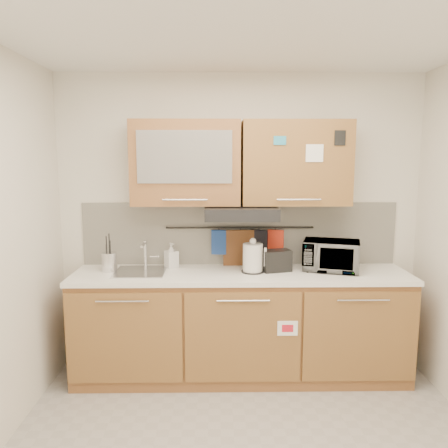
{
  "coord_description": "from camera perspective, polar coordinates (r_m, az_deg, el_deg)",
  "views": [
    {
      "loc": [
        -0.2,
        -2.38,
        1.87
      ],
      "look_at": [
        -0.15,
        1.05,
        1.35
      ],
      "focal_mm": 35.0,
      "sensor_mm": 36.0,
      "label": 1
    }
  ],
  "objects": [
    {
      "name": "ceiling",
      "position": [
        2.49,
        4.12,
        25.59
      ],
      "size": [
        3.2,
        3.2,
        0.0
      ],
      "primitive_type": "plane",
      "rotation": [
        3.14,
        0.0,
        0.0
      ],
      "color": "white",
      "rests_on": "wall_back"
    },
    {
      "name": "wall_back",
      "position": [
        3.92,
        2.04,
        0.22
      ],
      "size": [
        3.2,
        0.0,
        3.2
      ],
      "primitive_type": "plane",
      "rotation": [
        1.57,
        0.0,
        0.0
      ],
      "color": "silver",
      "rests_on": "ground"
    },
    {
      "name": "base_cabinet",
      "position": [
        3.86,
        2.2,
        -13.71
      ],
      "size": [
        2.8,
        0.64,
        0.88
      ],
      "color": "olive",
      "rests_on": "floor"
    },
    {
      "name": "countertop",
      "position": [
        3.7,
        2.25,
        -6.62
      ],
      "size": [
        2.82,
        0.62,
        0.04
      ],
      "primitive_type": "cube",
      "color": "white",
      "rests_on": "base_cabinet"
    },
    {
      "name": "backsplash",
      "position": [
        3.93,
        2.04,
        -1.25
      ],
      "size": [
        2.8,
        0.02,
        0.56
      ],
      "primitive_type": "cube",
      "color": "silver",
      "rests_on": "countertop"
    },
    {
      "name": "upper_cabinets",
      "position": [
        3.7,
        2.15,
        7.97
      ],
      "size": [
        1.82,
        0.37,
        0.7
      ],
      "color": "olive",
      "rests_on": "wall_back"
    },
    {
      "name": "range_hood",
      "position": [
        3.66,
        2.24,
        1.51
      ],
      "size": [
        0.6,
        0.46,
        0.1
      ],
      "primitive_type": "cube",
      "color": "black",
      "rests_on": "upper_cabinets"
    },
    {
      "name": "sink",
      "position": [
        3.76,
        -10.86,
        -6.12
      ],
      "size": [
        0.42,
        0.4,
        0.26
      ],
      "color": "silver",
      "rests_on": "countertop"
    },
    {
      "name": "utensil_rail",
      "position": [
        3.88,
        2.07,
        -0.47
      ],
      "size": [
        1.3,
        0.02,
        0.02
      ],
      "primitive_type": "cylinder",
      "rotation": [
        0.0,
        1.57,
        0.0
      ],
      "color": "black",
      "rests_on": "backsplash"
    },
    {
      "name": "utensil_crock",
      "position": [
        3.83,
        -14.75,
        -4.77
      ],
      "size": [
        0.15,
        0.15,
        0.32
      ],
      "rotation": [
        0.0,
        0.0,
        0.22
      ],
      "color": "silver",
      "rests_on": "countertop"
    },
    {
      "name": "kettle",
      "position": [
        3.68,
        3.79,
        -4.53
      ],
      "size": [
        0.21,
        0.19,
        0.29
      ],
      "rotation": [
        0.0,
        0.0,
        -0.1
      ],
      "color": "silver",
      "rests_on": "countertop"
    },
    {
      "name": "toaster",
      "position": [
        3.74,
        6.84,
        -4.73
      ],
      "size": [
        0.27,
        0.2,
        0.18
      ],
      "rotation": [
        0.0,
        0.0,
        0.25
      ],
      "color": "black",
      "rests_on": "countertop"
    },
    {
      "name": "microwave",
      "position": [
        3.84,
        13.8,
        -4.02
      ],
      "size": [
        0.53,
        0.43,
        0.26
      ],
      "primitive_type": "imported",
      "rotation": [
        0.0,
        0.0,
        -0.29
      ],
      "color": "#999999",
      "rests_on": "countertop"
    },
    {
      "name": "soap_bottle",
      "position": [
        3.86,
        -6.89,
        -4.06
      ],
      "size": [
        0.14,
        0.14,
        0.22
      ],
      "primitive_type": "imported",
      "rotation": [
        0.0,
        0.0,
        0.58
      ],
      "color": "#999999",
      "rests_on": "countertop"
    },
    {
      "name": "cutting_board",
      "position": [
        3.9,
        2.15,
        -3.53
      ],
      "size": [
        0.31,
        0.03,
        0.38
      ],
      "primitive_type": "cube",
      "rotation": [
        0.0,
        0.0,
        0.04
      ],
      "color": "brown",
      "rests_on": "utensil_rail"
    },
    {
      "name": "oven_mitt",
      "position": [
        3.88,
        -0.68,
        -2.39
      ],
      "size": [
        0.13,
        0.04,
        0.22
      ],
      "primitive_type": "cube",
      "rotation": [
        0.0,
        0.0,
        -0.09
      ],
      "color": "navy",
      "rests_on": "utensil_rail"
    },
    {
      "name": "dark_pouch",
      "position": [
        3.9,
        4.57,
        -2.51
      ],
      "size": [
        0.16,
        0.1,
        0.24
      ],
      "primitive_type": "cube",
      "rotation": [
        0.0,
        0.0,
        -0.37
      ],
      "color": "black",
      "rests_on": "utensil_rail"
    },
    {
      "name": "pot_holder",
      "position": [
        3.91,
        6.73,
        -2.07
      ],
      "size": [
        0.14,
        0.07,
        0.18
      ],
      "primitive_type": "cube",
      "rotation": [
        0.0,
        0.0,
        -0.32
      ],
      "color": "red",
      "rests_on": "utensil_rail"
    }
  ]
}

